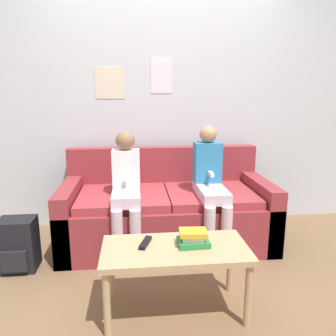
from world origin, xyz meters
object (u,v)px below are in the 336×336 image
object	(u,v)px
tv_remote	(145,243)
person_right	(211,183)
coffee_table	(175,256)
backpack	(18,245)
couch	(166,211)
person_left	(126,187)

from	to	relation	value
tv_remote	person_right	bearing A→B (deg)	71.04
coffee_table	backpack	xyz separation A→B (m)	(-1.17, 0.65, -0.18)
tv_remote	backpack	xyz separation A→B (m)	(-0.99, 0.59, -0.25)
couch	person_right	distance (m)	0.53
coffee_table	backpack	world-z (taller)	coffee_table
coffee_table	tv_remote	world-z (taller)	tv_remote
couch	tv_remote	xyz separation A→B (m)	(-0.23, -1.00, 0.17)
person_left	backpack	world-z (taller)	person_left
coffee_table	person_right	world-z (taller)	person_right
person_right	tv_remote	bearing A→B (deg)	-127.47
coffee_table	person_right	size ratio (longest dim) A/B	0.82
person_right	coffee_table	bearing A→B (deg)	-116.35
backpack	couch	bearing A→B (deg)	18.41
backpack	person_left	bearing A→B (deg)	12.45
coffee_table	tv_remote	bearing A→B (deg)	161.86
couch	backpack	size ratio (longest dim) A/B	4.50
couch	backpack	xyz separation A→B (m)	(-1.22, -0.41, -0.08)
person_left	person_right	xyz separation A→B (m)	(0.73, 0.00, 0.01)
coffee_table	tv_remote	size ratio (longest dim) A/B	5.23
person_left	tv_remote	size ratio (longest dim) A/B	6.11
couch	person_right	size ratio (longest dim) A/B	1.72
coffee_table	couch	bearing A→B (deg)	87.20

